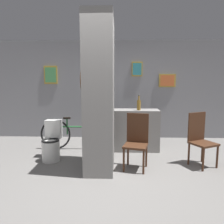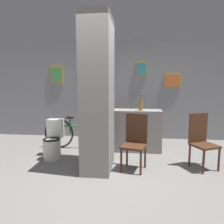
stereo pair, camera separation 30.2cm
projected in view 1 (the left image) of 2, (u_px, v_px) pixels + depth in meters
The scene contains 9 objects.
ground_plane at pixel (104, 179), 3.45m from camera, with size 14.00×14.00×0.00m, color slate.
wall_back at pixel (111, 90), 5.87m from camera, with size 8.00×0.09×2.60m.
pillar_center at pixel (100, 95), 3.73m from camera, with size 0.51×0.91×2.60m.
counter_shelf at pixel (130, 130), 4.87m from camera, with size 1.28×0.44×0.91m.
toilet at pixel (52, 143), 4.26m from camera, with size 0.34×0.50×0.77m.
chair_near_pillar at pixel (136, 139), 3.85m from camera, with size 0.48×0.48×0.97m.
chair_by_doorway at pixel (200, 138), 3.97m from camera, with size 0.52×0.52×0.97m.
bicycle at pixel (79, 134), 4.92m from camera, with size 1.76×0.42×0.74m.
bottle_tall at pixel (139, 105), 4.71m from camera, with size 0.08×0.08×0.34m.
Camera 1 is at (0.23, -3.27, 1.53)m, focal length 35.00 mm.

